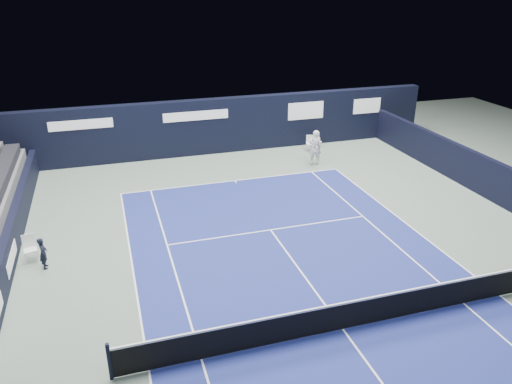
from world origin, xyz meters
TOP-DOWN VIEW (x-y plane):
  - ground at (0.00, 2.00)m, footprint 48.00×48.00m
  - court_surface at (0.00, 0.00)m, footprint 10.97×23.77m
  - enclosure_wall_right at (10.50, 6.00)m, footprint 0.30×22.00m
  - folding_chair_back_a at (5.97, 15.51)m, footprint 0.42×0.45m
  - folding_chair_back_b at (5.39, 15.17)m, footprint 0.49×0.48m
  - line_judge_chair at (-8.85, 6.76)m, footprint 0.50×0.49m
  - line_judge at (-8.36, 6.09)m, footprint 0.30×0.43m
  - court_markings at (0.00, 0.00)m, footprint 11.03×23.83m
  - tennis_net at (0.00, 0.00)m, footprint 12.90×0.10m
  - back_sponsor_wall at (0.01, 16.50)m, footprint 26.00×0.63m
  - side_barrier_left at (-9.50, 5.97)m, footprint 0.33×22.00m
  - tennis_player at (4.74, 12.97)m, footprint 0.76×0.90m

SIDE VIEW (x-z plane):
  - ground at x=0.00m, z-range 0.00..0.00m
  - court_surface at x=0.00m, z-range 0.00..0.01m
  - court_markings at x=0.00m, z-range 0.01..0.01m
  - tennis_net at x=0.00m, z-range -0.04..1.06m
  - folding_chair_back_b at x=5.39m, z-range 0.06..0.96m
  - line_judge_chair at x=-8.85m, z-range 0.07..1.06m
  - line_judge at x=-8.36m, z-range 0.00..1.15m
  - folding_chair_back_a at x=5.97m, z-range 0.15..1.04m
  - side_barrier_left at x=-9.50m, z-range 0.00..1.20m
  - enclosure_wall_right at x=10.50m, z-range 0.00..1.80m
  - tennis_player at x=4.74m, z-range 0.00..1.88m
  - back_sponsor_wall at x=0.01m, z-range 0.00..3.10m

